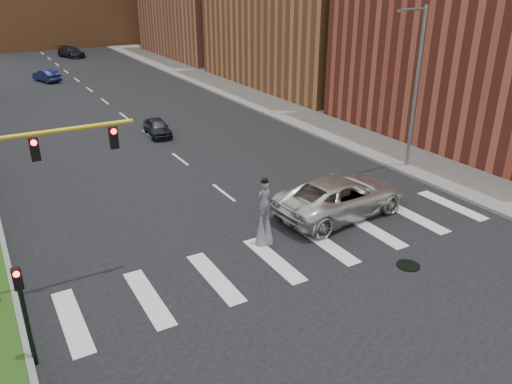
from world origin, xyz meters
The scene contains 11 objects.
ground_plane centered at (0.00, 0.00, 0.00)m, with size 160.00×160.00×0.00m, color black.
sidewalk_right centered at (12.50, 25.00, 0.09)m, with size 5.00×90.00×0.18m, color slate.
manhole centered at (3.00, -2.00, 0.02)m, with size 0.90×0.90×0.04m, color black.
streetlight centered at (10.90, 6.00, 4.90)m, with size 2.05×0.20×9.00m.
traffic_signal centered at (-9.78, 3.00, 4.15)m, with size 5.30×0.23×6.20m.
secondary_signal centered at (-10.30, -0.50, 1.95)m, with size 0.25×0.21×3.23m.
stilt_performer centered at (-0.94, 2.32, 1.17)m, with size 0.84×0.55×2.99m.
suv_crossing centered at (3.62, 3.00, 0.91)m, with size 3.04×6.58×1.83m, color beige.
car_near centered at (0.54, 19.51, 0.60)m, with size 1.42×3.52×1.20m, color black.
car_mid centered at (-2.94, 44.55, 0.66)m, with size 1.39×3.98×1.31m, color #161F4E.
car_far centered at (2.96, 61.72, 0.73)m, with size 2.04×5.03×1.46m, color black.
Camera 1 is at (-10.41, -13.45, 10.28)m, focal length 35.00 mm.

